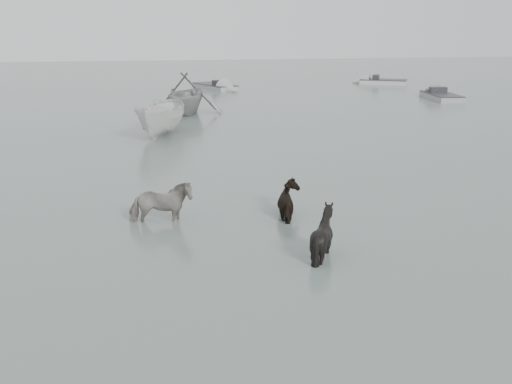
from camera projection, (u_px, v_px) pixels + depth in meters
ground at (224, 246)px, 15.31m from camera, size 140.00×140.00×0.00m
pony_pinto at (160, 196)px, 16.93m from camera, size 1.71×0.82×1.43m
pony_dark at (293, 192)px, 17.53m from camera, size 1.46×1.59×1.32m
pony_black at (323, 224)px, 14.57m from camera, size 1.68×1.60×1.47m
rowboat_trail at (186, 92)px, 36.11m from camera, size 5.07×5.55×2.49m
boat_small at (161, 117)px, 29.38m from camera, size 3.08×4.83×1.75m
skiff_port at (442, 94)px, 42.74m from camera, size 2.04×5.83×0.75m
skiff_mid at (215, 84)px, 48.87m from camera, size 3.94×6.00×0.75m
skiff_star at (384, 79)px, 52.57m from camera, size 5.40×3.69×0.75m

